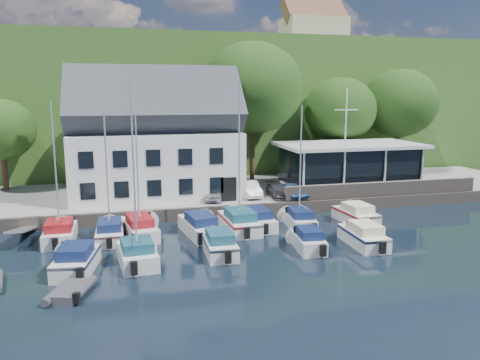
{
  "coord_description": "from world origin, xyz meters",
  "views": [
    {
      "loc": [
        -9.7,
        -24.12,
        9.75
      ],
      "look_at": [
        -1.41,
        9.0,
        3.4
      ],
      "focal_mm": 35.0,
      "sensor_mm": 36.0,
      "label": 1
    }
  ],
  "objects_px": {
    "club_pavilion": "(349,165)",
    "boat_r2_0": "(76,258)",
    "boat_r1_2": "(137,170)",
    "boat_r1_5": "(258,218)",
    "boat_r1_4": "(239,165)",
    "boat_r2_2": "(219,242)",
    "boat_r1_3": "(200,224)",
    "boat_r1_6": "(300,169)",
    "flagpole": "(345,142)",
    "boat_r1_7": "(356,213)",
    "car_blue": "(292,190)",
    "car_white": "(249,189)",
    "boat_r1_1": "(107,178)",
    "boat_r1_0": "(56,173)",
    "boat_r2_1": "(134,185)",
    "car_silver": "(212,193)",
    "boat_r2_4": "(363,234)",
    "harbor_building": "(156,145)",
    "car_dgrey": "(278,191)",
    "dinghy_1": "(70,290)",
    "boat_r2_3": "(308,238)"
  },
  "relations": [
    {
      "from": "boat_r1_5",
      "to": "boat_r1_1",
      "type": "bearing_deg",
      "value": 179.05
    },
    {
      "from": "boat_r1_2",
      "to": "boat_r1_3",
      "type": "bearing_deg",
      "value": -20.03
    },
    {
      "from": "boat_r1_3",
      "to": "boat_r1_6",
      "type": "bearing_deg",
      "value": -6.92
    },
    {
      "from": "club_pavilion",
      "to": "flagpole",
      "type": "distance_m",
      "value": 4.47
    },
    {
      "from": "boat_r2_2",
      "to": "dinghy_1",
      "type": "relative_size",
      "value": 2.15
    },
    {
      "from": "boat_r1_5",
      "to": "boat_r1_7",
      "type": "height_order",
      "value": "boat_r1_7"
    },
    {
      "from": "club_pavilion",
      "to": "boat_r2_3",
      "type": "xyz_separation_m",
      "value": [
        -9.63,
        -13.64,
        -2.34
      ]
    },
    {
      "from": "car_blue",
      "to": "boat_r1_6",
      "type": "relative_size",
      "value": 0.4
    },
    {
      "from": "flagpole",
      "to": "boat_r1_7",
      "type": "height_order",
      "value": "flagpole"
    },
    {
      "from": "boat_r1_3",
      "to": "boat_r2_1",
      "type": "distance_m",
      "value": 7.61
    },
    {
      "from": "car_white",
      "to": "car_dgrey",
      "type": "xyz_separation_m",
      "value": [
        2.29,
        -0.86,
        -0.11
      ]
    },
    {
      "from": "harbor_building",
      "to": "boat_r1_0",
      "type": "distance_m",
      "value": 11.3
    },
    {
      "from": "harbor_building",
      "to": "boat_r1_3",
      "type": "xyz_separation_m",
      "value": [
        2.23,
        -9.47,
        -4.56
      ]
    },
    {
      "from": "boat_r2_3",
      "to": "boat_r1_2",
      "type": "bearing_deg",
      "value": 157.96
    },
    {
      "from": "boat_r1_5",
      "to": "car_silver",
      "type": "bearing_deg",
      "value": 110.97
    },
    {
      "from": "boat_r1_2",
      "to": "boat_r1_5",
      "type": "bearing_deg",
      "value": -8.94
    },
    {
      "from": "harbor_building",
      "to": "boat_r2_3",
      "type": "distance_m",
      "value": 17.07
    },
    {
      "from": "club_pavilion",
      "to": "flagpole",
      "type": "xyz_separation_m",
      "value": [
        -2.02,
        -3.07,
        2.54
      ]
    },
    {
      "from": "boat_r1_6",
      "to": "boat_r2_0",
      "type": "relative_size",
      "value": 1.5
    },
    {
      "from": "car_dgrey",
      "to": "boat_r1_5",
      "type": "height_order",
      "value": "car_dgrey"
    },
    {
      "from": "car_blue",
      "to": "boat_r1_7",
      "type": "bearing_deg",
      "value": -68.57
    },
    {
      "from": "boat_r2_3",
      "to": "car_dgrey",
      "type": "bearing_deg",
      "value": 87.43
    },
    {
      "from": "boat_r1_5",
      "to": "boat_r2_2",
      "type": "distance_m",
      "value": 6.33
    },
    {
      "from": "boat_r2_2",
      "to": "boat_r2_1",
      "type": "bearing_deg",
      "value": -170.43
    },
    {
      "from": "boat_r2_1",
      "to": "car_silver",
      "type": "bearing_deg",
      "value": 53.47
    },
    {
      "from": "car_white",
      "to": "boat_r1_1",
      "type": "xyz_separation_m",
      "value": [
        -11.51,
        -6.42,
        2.61
      ]
    },
    {
      "from": "boat_r1_2",
      "to": "boat_r2_3",
      "type": "relative_size",
      "value": 1.86
    },
    {
      "from": "car_white",
      "to": "boat_r2_0",
      "type": "relative_size",
      "value": 0.69
    },
    {
      "from": "harbor_building",
      "to": "boat_r1_4",
      "type": "bearing_deg",
      "value": -60.32
    },
    {
      "from": "boat_r1_0",
      "to": "dinghy_1",
      "type": "bearing_deg",
      "value": -81.18
    },
    {
      "from": "boat_r1_0",
      "to": "boat_r2_2",
      "type": "height_order",
      "value": "boat_r1_0"
    },
    {
      "from": "club_pavilion",
      "to": "boat_r2_2",
      "type": "distance_m",
      "value": 20.21
    },
    {
      "from": "boat_r1_0",
      "to": "dinghy_1",
      "type": "relative_size",
      "value": 3.32
    },
    {
      "from": "boat_r1_2",
      "to": "boat_r2_3",
      "type": "distance_m",
      "value": 12.22
    },
    {
      "from": "boat_r1_5",
      "to": "boat_r1_7",
      "type": "distance_m",
      "value": 7.67
    },
    {
      "from": "boat_r2_2",
      "to": "boat_r2_4",
      "type": "relative_size",
      "value": 1.01
    },
    {
      "from": "boat_r1_0",
      "to": "flagpole",
      "type": "bearing_deg",
      "value": 12.1
    },
    {
      "from": "car_dgrey",
      "to": "dinghy_1",
      "type": "xyz_separation_m",
      "value": [
        -15.48,
        -14.39,
        -1.22
      ]
    },
    {
      "from": "boat_r1_3",
      "to": "boat_r2_3",
      "type": "xyz_separation_m",
      "value": [
        6.14,
        -4.68,
        -0.07
      ]
    },
    {
      "from": "car_silver",
      "to": "boat_r2_3",
      "type": "height_order",
      "value": "car_silver"
    },
    {
      "from": "club_pavilion",
      "to": "boat_r2_0",
      "type": "distance_m",
      "value": 27.47
    },
    {
      "from": "dinghy_1",
      "to": "boat_r1_2",
      "type": "bearing_deg",
      "value": 85.98
    },
    {
      "from": "car_blue",
      "to": "boat_r1_1",
      "type": "height_order",
      "value": "boat_r1_1"
    },
    {
      "from": "boat_r1_2",
      "to": "boat_r1_5",
      "type": "relative_size",
      "value": 1.49
    },
    {
      "from": "club_pavilion",
      "to": "boat_r1_4",
      "type": "xyz_separation_m",
      "value": [
        -12.86,
        -8.52,
        1.74
      ]
    },
    {
      "from": "flagpole",
      "to": "boat_r1_2",
      "type": "relative_size",
      "value": 0.99
    },
    {
      "from": "boat_r1_1",
      "to": "boat_r2_0",
      "type": "bearing_deg",
      "value": -106.64
    },
    {
      "from": "harbor_building",
      "to": "car_dgrey",
      "type": "distance_m",
      "value": 11.19
    },
    {
      "from": "car_white",
      "to": "boat_r1_0",
      "type": "bearing_deg",
      "value": -157.23
    },
    {
      "from": "boat_r1_7",
      "to": "boat_r1_5",
      "type": "bearing_deg",
      "value": 170.97
    }
  ]
}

